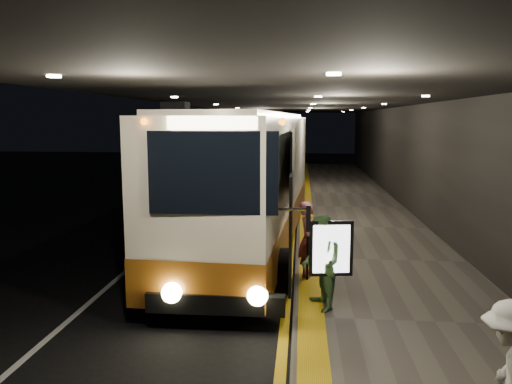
{
  "coord_description": "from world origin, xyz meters",
  "views": [
    {
      "loc": [
        2.63,
        -12.17,
        3.84
      ],
      "look_at": [
        1.29,
        2.43,
        1.7
      ],
      "focal_mm": 35.0,
      "sensor_mm": 36.0,
      "label": 1
    }
  ],
  "objects_px": {
    "coach_main": "(250,186)",
    "coach_second": "(274,154)",
    "info_sign": "(331,250)",
    "stanchion_post": "(308,258)",
    "passenger_boarding": "(308,239)",
    "passenger_waiting_white": "(510,380)",
    "passenger_waiting_green": "(321,263)"
  },
  "relations": [
    {
      "from": "passenger_waiting_green",
      "to": "info_sign",
      "type": "bearing_deg",
      "value": 64.01
    },
    {
      "from": "passenger_waiting_green",
      "to": "info_sign",
      "type": "distance_m",
      "value": 0.32
    },
    {
      "from": "coach_second",
      "to": "stanchion_post",
      "type": "distance_m",
      "value": 18.11
    },
    {
      "from": "passenger_waiting_white",
      "to": "info_sign",
      "type": "height_order",
      "value": "passenger_waiting_white"
    },
    {
      "from": "passenger_waiting_white",
      "to": "info_sign",
      "type": "xyz_separation_m",
      "value": [
        -1.69,
        4.15,
        0.31
      ]
    },
    {
      "from": "coach_main",
      "to": "coach_second",
      "type": "distance_m",
      "value": 14.64
    },
    {
      "from": "passenger_boarding",
      "to": "passenger_waiting_green",
      "type": "distance_m",
      "value": 2.07
    },
    {
      "from": "passenger_boarding",
      "to": "passenger_waiting_green",
      "type": "xyz_separation_m",
      "value": [
        0.24,
        -2.06,
        0.04
      ]
    },
    {
      "from": "coach_main",
      "to": "stanchion_post",
      "type": "height_order",
      "value": "coach_main"
    },
    {
      "from": "passenger_waiting_green",
      "to": "coach_main",
      "type": "bearing_deg",
      "value": -175.92
    },
    {
      "from": "coach_second",
      "to": "info_sign",
      "type": "distance_m",
      "value": 19.9
    },
    {
      "from": "info_sign",
      "to": "coach_second",
      "type": "bearing_deg",
      "value": 88.5
    },
    {
      "from": "coach_second",
      "to": "passenger_waiting_white",
      "type": "distance_m",
      "value": 24.25
    },
    {
      "from": "passenger_waiting_green",
      "to": "passenger_waiting_white",
      "type": "distance_m",
      "value": 4.58
    },
    {
      "from": "coach_main",
      "to": "info_sign",
      "type": "bearing_deg",
      "value": -64.3
    },
    {
      "from": "info_sign",
      "to": "passenger_boarding",
      "type": "bearing_deg",
      "value": 93.4
    },
    {
      "from": "coach_main",
      "to": "coach_second",
      "type": "xyz_separation_m",
      "value": [
        -0.12,
        14.64,
        -0.07
      ]
    },
    {
      "from": "passenger_boarding",
      "to": "passenger_waiting_green",
      "type": "relative_size",
      "value": 0.96
    },
    {
      "from": "passenger_boarding",
      "to": "stanchion_post",
      "type": "relative_size",
      "value": 1.74
    },
    {
      "from": "passenger_waiting_green",
      "to": "passenger_waiting_white",
      "type": "bearing_deg",
      "value": 7.61
    },
    {
      "from": "passenger_boarding",
      "to": "passenger_waiting_white",
      "type": "xyz_separation_m",
      "value": [
        2.11,
        -6.24,
        -0.0
      ]
    },
    {
      "from": "coach_second",
      "to": "passenger_waiting_white",
      "type": "relative_size",
      "value": 6.76
    },
    {
      "from": "coach_second",
      "to": "info_sign",
      "type": "relative_size",
      "value": 6.79
    },
    {
      "from": "coach_second",
      "to": "passenger_waiting_green",
      "type": "relative_size",
      "value": 6.46
    },
    {
      "from": "passenger_boarding",
      "to": "passenger_waiting_white",
      "type": "bearing_deg",
      "value": -153.44
    },
    {
      "from": "coach_second",
      "to": "passenger_waiting_white",
      "type": "bearing_deg",
      "value": -79.49
    },
    {
      "from": "coach_main",
      "to": "coach_second",
      "type": "bearing_deg",
      "value": 93.91
    },
    {
      "from": "passenger_waiting_white",
      "to": "stanchion_post",
      "type": "distance_m",
      "value": 6.31
    },
    {
      "from": "coach_main",
      "to": "info_sign",
      "type": "relative_size",
      "value": 7.13
    },
    {
      "from": "coach_main",
      "to": "passenger_waiting_white",
      "type": "xyz_separation_m",
      "value": [
        3.8,
        -9.28,
        -0.84
      ]
    },
    {
      "from": "passenger_boarding",
      "to": "passenger_waiting_green",
      "type": "bearing_deg",
      "value": -165.58
    },
    {
      "from": "coach_main",
      "to": "passenger_boarding",
      "type": "relative_size",
      "value": 7.08
    }
  ]
}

